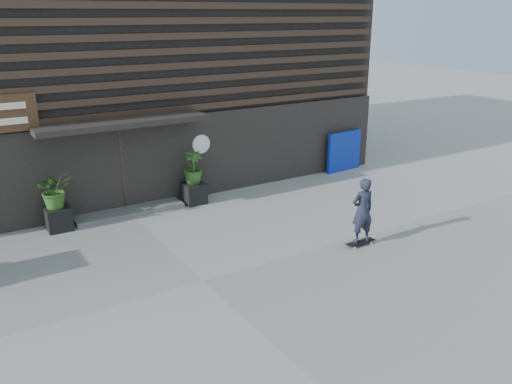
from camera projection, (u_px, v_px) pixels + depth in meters
ground at (203, 281)px, 11.00m from camera, size 80.00×80.00×0.00m
entrance_step at (129, 211)px, 14.68m from camera, size 3.00×0.80×0.12m
planter_pot_left at (58, 219)px, 13.50m from camera, size 0.60×0.60×0.60m
bamboo_left at (55, 189)px, 13.25m from camera, size 0.86×0.75×0.96m
planter_pot_right at (194, 193)px, 15.39m from camera, size 0.60×0.60×0.60m
bamboo_right at (193, 167)px, 15.14m from camera, size 0.54×0.54×0.96m
blue_tarp at (344, 151)px, 18.45m from camera, size 1.48×0.24×1.39m
building at (66, 53)px, 17.74m from camera, size 18.00×11.00×8.00m
skateboarder at (362, 211)px, 12.39m from camera, size 0.78×0.44×1.67m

